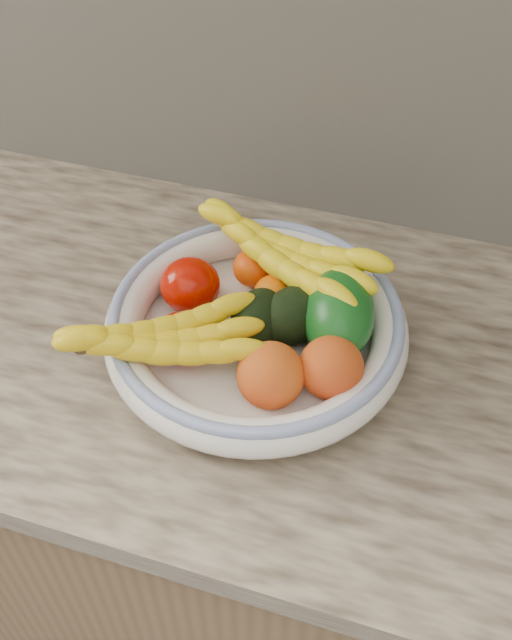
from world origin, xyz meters
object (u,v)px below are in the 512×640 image
Objects in this scene: fruit_bowl at (256,326)px; banana_bunch_front at (162,343)px; green_mango at (338,314)px; banana_bunch_back at (284,258)px.

fruit_bowl is 1.49× the size of banana_bunch_front.
banana_bunch_front is at bearing -163.12° from green_mango.
fruit_bowl is at bearing -76.22° from banana_bunch_back.
banana_bunch_back is at bearing 33.25° from banana_bunch_front.
banana_bunch_back is at bearing 84.18° from fruit_bowl.
banana_bunch_back is 1.12× the size of banana_bunch_front.
fruit_bowl is at bearing -179.69° from green_mango.
banana_bunch_front is at bearing -134.91° from fruit_bowl.
fruit_bowl is at bearing 16.77° from banana_bunch_front.
green_mango reaches higher than banana_bunch_front.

